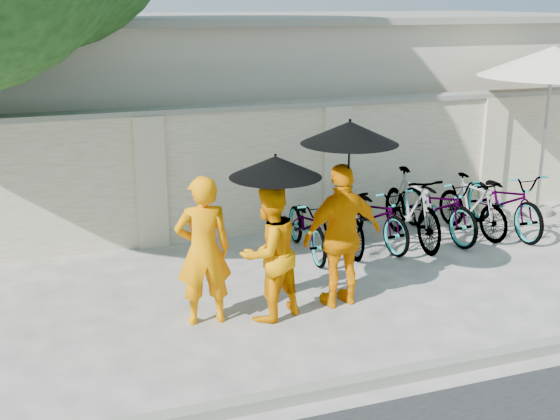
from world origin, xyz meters
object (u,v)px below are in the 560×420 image
object	(u,v)px
monk_center	(269,253)
monk_right	(342,236)
monk_left	(203,251)
patio_umbrella	(553,63)

from	to	relation	value
monk_center	monk_right	size ratio (longest dim) A/B	0.91
monk_center	monk_right	bearing A→B (deg)	162.16
monk_left	monk_center	world-z (taller)	monk_left
monk_left	monk_right	world-z (taller)	monk_right
monk_center	patio_umbrella	size ratio (longest dim) A/B	0.56
monk_right	monk_left	bearing A→B (deg)	-8.34
monk_center	monk_right	xyz separation A→B (m)	(0.95, 0.07, 0.08)
monk_left	monk_right	distance (m)	1.70
monk_left	patio_umbrella	bearing A→B (deg)	-157.57
monk_center	patio_umbrella	distance (m)	6.50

